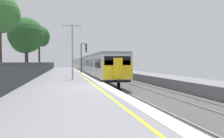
{
  "coord_description": "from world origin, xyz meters",
  "views": [
    {
      "loc": [
        -2.48,
        -14.47,
        1.68
      ],
      "look_at": [
        1.79,
        4.17,
        1.07
      ],
      "focal_mm": 33.6,
      "sensor_mm": 36.0,
      "label": 1
    }
  ],
  "objects_px": {
    "background_tree_right": "(0,15)",
    "speed_limit_sign": "(82,63)",
    "commuter_train_at_platform": "(85,64)",
    "background_tree_back": "(27,37)",
    "background_tree_centre": "(40,37)",
    "background_tree_left": "(26,37)",
    "signal_gantry": "(83,54)",
    "platform_lamp_mid": "(72,47)"
  },
  "relations": [
    {
      "from": "commuter_train_at_platform",
      "to": "platform_lamp_mid",
      "type": "bearing_deg",
      "value": -98.26
    },
    {
      "from": "background_tree_left",
      "to": "commuter_train_at_platform",
      "type": "bearing_deg",
      "value": 63.6
    },
    {
      "from": "background_tree_left",
      "to": "background_tree_centre",
      "type": "distance_m",
      "value": 13.78
    },
    {
      "from": "signal_gantry",
      "to": "background_tree_left",
      "type": "distance_m",
      "value": 11.04
    },
    {
      "from": "background_tree_left",
      "to": "signal_gantry",
      "type": "bearing_deg",
      "value": 44.12
    },
    {
      "from": "signal_gantry",
      "to": "background_tree_right",
      "type": "relative_size",
      "value": 0.6
    },
    {
      "from": "background_tree_right",
      "to": "speed_limit_sign",
      "type": "bearing_deg",
      "value": 54.3
    },
    {
      "from": "commuter_train_at_platform",
      "to": "background_tree_back",
      "type": "relative_size",
      "value": 7.13
    },
    {
      "from": "speed_limit_sign",
      "to": "background_tree_left",
      "type": "distance_m",
      "value": 9.56
    },
    {
      "from": "background_tree_right",
      "to": "signal_gantry",
      "type": "bearing_deg",
      "value": 58.33
    },
    {
      "from": "background_tree_centre",
      "to": "background_tree_right",
      "type": "xyz_separation_m",
      "value": [
        -1.29,
        -20.49,
        -0.34
      ]
    },
    {
      "from": "platform_lamp_mid",
      "to": "background_tree_centre",
      "type": "bearing_deg",
      "value": 104.13
    },
    {
      "from": "background_tree_back",
      "to": "platform_lamp_mid",
      "type": "bearing_deg",
      "value": -66.32
    },
    {
      "from": "speed_limit_sign",
      "to": "background_tree_left",
      "type": "xyz_separation_m",
      "value": [
        -7.44,
        -5.02,
        3.28
      ]
    },
    {
      "from": "background_tree_centre",
      "to": "commuter_train_at_platform",
      "type": "bearing_deg",
      "value": 28.98
    },
    {
      "from": "speed_limit_sign",
      "to": "background_tree_left",
      "type": "height_order",
      "value": "background_tree_left"
    },
    {
      "from": "signal_gantry",
      "to": "platform_lamp_mid",
      "type": "height_order",
      "value": "platform_lamp_mid"
    },
    {
      "from": "signal_gantry",
      "to": "speed_limit_sign",
      "type": "bearing_deg",
      "value": -98.37
    },
    {
      "from": "commuter_train_at_platform",
      "to": "platform_lamp_mid",
      "type": "distance_m",
      "value": 26.33
    },
    {
      "from": "commuter_train_at_platform",
      "to": "speed_limit_sign",
      "type": "bearing_deg",
      "value": -97.68
    },
    {
      "from": "commuter_train_at_platform",
      "to": "signal_gantry",
      "type": "distance_m",
      "value": 11.36
    },
    {
      "from": "speed_limit_sign",
      "to": "background_tree_centre",
      "type": "height_order",
      "value": "background_tree_centre"
    },
    {
      "from": "commuter_train_at_platform",
      "to": "background_tree_back",
      "type": "height_order",
      "value": "background_tree_back"
    },
    {
      "from": "speed_limit_sign",
      "to": "platform_lamp_mid",
      "type": "xyz_separation_m",
      "value": [
        -1.93,
        -12.3,
        1.55
      ]
    },
    {
      "from": "commuter_train_at_platform",
      "to": "platform_lamp_mid",
      "type": "xyz_separation_m",
      "value": [
        -3.77,
        -25.98,
        1.92
      ]
    },
    {
      "from": "commuter_train_at_platform",
      "to": "background_tree_right",
      "type": "height_order",
      "value": "background_tree_right"
    },
    {
      "from": "commuter_train_at_platform",
      "to": "background_tree_back",
      "type": "bearing_deg",
      "value": -133.31
    },
    {
      "from": "commuter_train_at_platform",
      "to": "speed_limit_sign",
      "type": "height_order",
      "value": "commuter_train_at_platform"
    },
    {
      "from": "background_tree_left",
      "to": "speed_limit_sign",
      "type": "bearing_deg",
      "value": 34.02
    },
    {
      "from": "background_tree_right",
      "to": "platform_lamp_mid",
      "type": "bearing_deg",
      "value": -4.21
    },
    {
      "from": "signal_gantry",
      "to": "background_tree_back",
      "type": "distance_m",
      "value": 9.27
    },
    {
      "from": "background_tree_left",
      "to": "background_tree_back",
      "type": "relative_size",
      "value": 0.89
    },
    {
      "from": "speed_limit_sign",
      "to": "background_tree_right",
      "type": "relative_size",
      "value": 0.32
    },
    {
      "from": "background_tree_centre",
      "to": "background_tree_right",
      "type": "distance_m",
      "value": 20.53
    },
    {
      "from": "background_tree_right",
      "to": "commuter_train_at_platform",
      "type": "bearing_deg",
      "value": 67.93
    },
    {
      "from": "background_tree_centre",
      "to": "background_tree_back",
      "type": "relative_size",
      "value": 1.05
    },
    {
      "from": "platform_lamp_mid",
      "to": "background_tree_back",
      "type": "height_order",
      "value": "background_tree_back"
    },
    {
      "from": "signal_gantry",
      "to": "background_tree_back",
      "type": "xyz_separation_m",
      "value": [
        -8.88,
        0.14,
        2.66
      ]
    },
    {
      "from": "background_tree_centre",
      "to": "background_tree_back",
      "type": "bearing_deg",
      "value": -102.28
    },
    {
      "from": "commuter_train_at_platform",
      "to": "background_tree_left",
      "type": "height_order",
      "value": "background_tree_left"
    },
    {
      "from": "background_tree_left",
      "to": "background_tree_back",
      "type": "height_order",
      "value": "background_tree_back"
    },
    {
      "from": "signal_gantry",
      "to": "platform_lamp_mid",
      "type": "xyz_separation_m",
      "value": [
        -2.3,
        -14.86,
        0.13
      ]
    }
  ]
}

